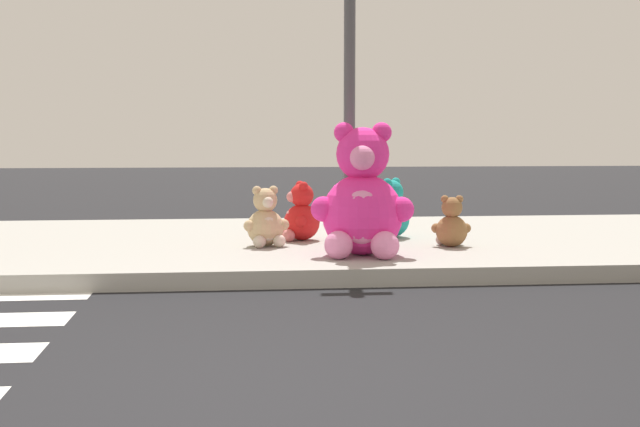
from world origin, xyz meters
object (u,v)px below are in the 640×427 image
Objects in this scene: plush_pink_large at (362,202)px; plush_teal at (390,214)px; plush_red at (300,217)px; sign_pole at (350,69)px; plush_tan at (266,222)px; plush_brown at (451,226)px.

plush_pink_large reaches higher than plush_teal.
plush_red is at bearing -170.50° from plush_teal.
plush_red is at bearing 125.82° from sign_pole.
plush_tan is (-0.80, 0.15, -1.46)m from sign_pole.
plush_brown is (0.99, -0.07, -1.50)m from sign_pole.
sign_pole is 1.72m from plush_teal.
sign_pole is 1.63m from plush_red.
sign_pole is at bearing 176.02° from plush_brown.
plush_red is 1.03× the size of plush_tan.
plush_brown is (0.95, 0.52, -0.28)m from plush_pink_large.
plush_tan is 0.93× the size of plush_teal.
plush_red is (-0.46, 1.17, -0.23)m from plush_pink_large.
plush_red is 0.96× the size of plush_teal.
sign_pole is 1.80m from plush_brown.
sign_pole is 6.40× the size of plush_brown.
plush_tan is (-1.79, 0.22, 0.03)m from plush_brown.
plush_tan is (-0.37, -0.44, -0.01)m from plush_red.
plush_pink_large is 1.14m from plush_tan.
plush_brown is 0.82× the size of plush_red.
plush_red is 0.58m from plush_tan.
plush_pink_large is at bearing -86.41° from sign_pole.
sign_pole reaches higher than plush_tan.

